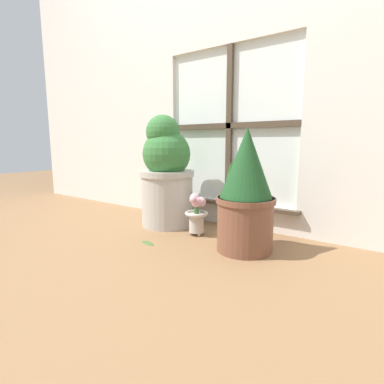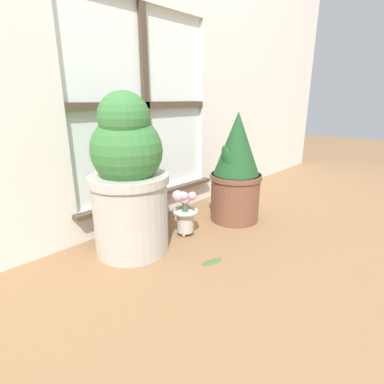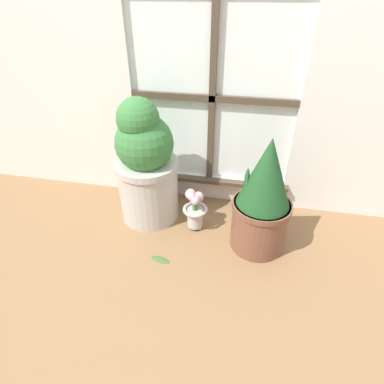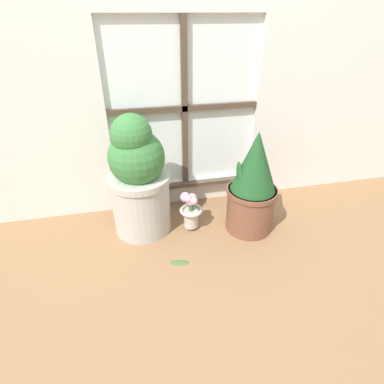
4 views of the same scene
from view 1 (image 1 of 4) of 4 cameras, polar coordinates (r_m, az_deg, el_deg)
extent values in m
plane|color=olive|center=(1.59, -4.93, -11.10)|extent=(10.00, 10.00, 0.00)
cube|color=silver|center=(3.00, -17.31, 22.35)|extent=(1.73, 0.05, 2.50)
cube|color=silver|center=(2.09, 6.96, -3.84)|extent=(0.93, 0.05, 0.16)
cube|color=white|center=(2.04, 7.47, 12.39)|extent=(0.93, 0.02, 1.01)
cube|color=#4C3D2D|center=(2.02, 7.09, 12.43)|extent=(0.04, 0.02, 1.01)
cube|color=#4C3D2D|center=(2.02, 7.09, 12.43)|extent=(0.93, 0.02, 0.04)
cube|color=#4C3D2D|center=(2.03, 6.38, -2.17)|extent=(0.99, 0.06, 0.02)
cylinder|color=#B7B2A8|center=(2.03, -4.74, -1.15)|extent=(0.34, 0.34, 0.37)
cylinder|color=#B7B2A8|center=(2.01, -4.81, 3.56)|extent=(0.36, 0.36, 0.04)
cylinder|color=#38281E|center=(2.00, -4.81, 3.94)|extent=(0.32, 0.32, 0.01)
sphere|color=#387538|center=(2.00, -4.86, 7.24)|extent=(0.32, 0.32, 0.32)
sphere|color=#387538|center=(1.99, -5.56, 11.31)|extent=(0.22, 0.22, 0.22)
ellipsoid|color=#387538|center=(2.06, -6.96, 6.83)|extent=(0.04, 0.14, 0.18)
cylinder|color=brown|center=(1.57, 10.04, -6.05)|extent=(0.29, 0.29, 0.28)
cylinder|color=brown|center=(1.55, 10.17, -1.52)|extent=(0.30, 0.30, 0.03)
cylinder|color=#38281E|center=(1.54, 10.18, -1.19)|extent=(0.26, 0.26, 0.01)
cone|color=#1E4C23|center=(1.52, 10.38, 5.55)|extent=(0.26, 0.26, 0.35)
ellipsoid|color=#1E4C23|center=(1.57, 7.32, 2.49)|extent=(0.03, 0.13, 0.19)
sphere|color=#BCB7AD|center=(1.87, 1.44, -7.61)|extent=(0.02, 0.02, 0.02)
sphere|color=#BCB7AD|center=(1.84, -0.19, -7.82)|extent=(0.02, 0.02, 0.02)
sphere|color=#BCB7AD|center=(1.81, 1.29, -8.14)|extent=(0.02, 0.02, 0.02)
cylinder|color=#BCB7AD|center=(1.82, 0.85, -5.88)|extent=(0.09, 0.09, 0.12)
torus|color=#BCB7AD|center=(1.81, 0.86, -4.11)|extent=(0.14, 0.14, 0.02)
cylinder|color=#386633|center=(1.80, 0.86, -3.13)|extent=(0.03, 0.03, 0.06)
sphere|color=#DB9EAD|center=(1.79, 0.86, -1.97)|extent=(0.06, 0.06, 0.06)
sphere|color=#DB9EAD|center=(1.81, 1.72, -1.89)|extent=(0.06, 0.06, 0.06)
sphere|color=#DB9EAD|center=(1.83, 0.47, -1.24)|extent=(0.06, 0.06, 0.06)
sphere|color=#DB9EAD|center=(1.79, 0.21, -1.29)|extent=(0.04, 0.04, 0.04)
sphere|color=#DB9EAD|center=(1.75, 0.25, -1.48)|extent=(0.04, 0.04, 0.04)
ellipsoid|color=#476633|center=(1.71, -8.43, -9.52)|extent=(0.12, 0.07, 0.01)
camera|label=2|loc=(2.12, -43.53, 10.81)|focal=28.00mm
camera|label=3|loc=(1.00, -51.41, 44.78)|focal=28.00mm
camera|label=4|loc=(1.47, -59.41, 30.20)|focal=28.00mm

